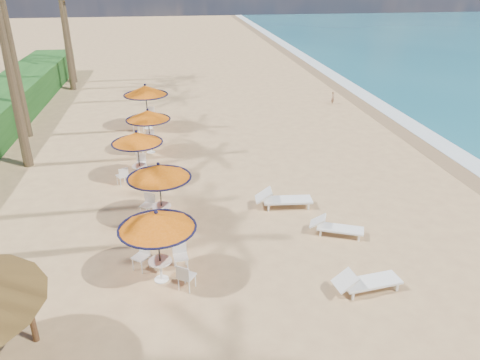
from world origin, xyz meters
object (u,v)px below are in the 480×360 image
object	(u,v)px
station_0	(159,229)
lounger_near	(365,281)
station_4	(145,94)
lounger_mid	(335,227)
station_1	(157,177)
station_2	(137,144)
station_3	(148,119)
lounger_far	(282,199)

from	to	relation	value
station_0	lounger_near	world-z (taller)	station_0
station_4	lounger_mid	size ratio (longest dim) A/B	1.36
station_1	station_2	size ratio (longest dim) A/B	1.04
station_0	station_1	distance (m)	3.30
station_2	station_3	distance (m)	3.20
station_1	lounger_near	bearing A→B (deg)	-40.12
station_0	lounger_far	distance (m)	5.90
lounger_far	lounger_near	bearing A→B (deg)	-72.98
station_4	lounger_near	bearing A→B (deg)	-67.82
station_3	lounger_near	world-z (taller)	station_3
station_0	lounger_mid	distance (m)	6.01
station_4	lounger_far	bearing A→B (deg)	-63.28
station_0	lounger_mid	xyz separation A→B (m)	(5.63, 1.63, -1.34)
station_3	lounger_mid	world-z (taller)	station_3
lounger_near	lounger_mid	distance (m)	3.00
station_0	station_2	bearing A→B (deg)	97.56
station_0	station_1	bearing A→B (deg)	91.31
lounger_near	station_3	bearing A→B (deg)	109.92
station_0	lounger_near	distance (m)	5.78
station_4	lounger_far	size ratio (longest dim) A/B	1.17
station_0	station_4	size ratio (longest dim) A/B	0.90
station_2	lounger_near	bearing A→B (deg)	-52.85
station_3	lounger_far	size ratio (longest dim) A/B	1.02
station_3	lounger_near	size ratio (longest dim) A/B	1.11
station_0	lounger_far	bearing A→B (deg)	41.10
station_1	lounger_mid	bearing A→B (deg)	-16.29
station_1	lounger_mid	distance (m)	6.12
station_0	station_2	distance (m)	7.13
lounger_mid	lounger_near	bearing A→B (deg)	-70.38
lounger_near	station_1	bearing A→B (deg)	132.24
station_3	lounger_far	xyz separation A→B (m)	(4.95, -6.47, -1.31)
station_3	station_1	bearing A→B (deg)	-85.63
station_1	station_3	size ratio (longest dim) A/B	1.04
station_0	station_4	distance (m)	14.07
station_0	station_2	xyz separation A→B (m)	(-0.94, 7.07, -0.05)
station_0	lounger_mid	bearing A→B (deg)	16.11
station_1	station_0	bearing A→B (deg)	-88.69
station_2	lounger_far	size ratio (longest dim) A/B	1.02
station_0	station_2	size ratio (longest dim) A/B	1.03
station_4	lounger_near	distance (m)	16.71
lounger_far	station_3	bearing A→B (deg)	132.19
lounger_mid	station_4	bearing A→B (deg)	140.47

